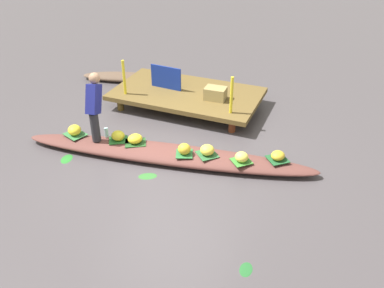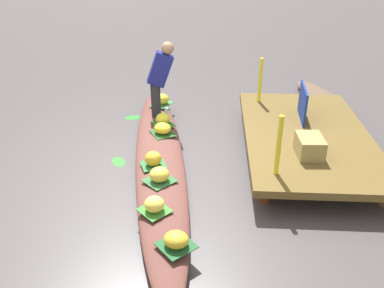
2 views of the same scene
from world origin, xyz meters
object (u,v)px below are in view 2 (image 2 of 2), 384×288
(banana_bunch_1, at_px, (176,239))
(banana_bunch_5, at_px, (162,99))
(banana_bunch_0, at_px, (154,204))
(banana_bunch_2, at_px, (163,119))
(vendor_person, at_px, (160,75))
(produce_crate, at_px, (310,146))
(banana_bunch_4, at_px, (153,159))
(banana_bunch_3, at_px, (159,174))
(banana_bunch_6, at_px, (163,128))
(water_bottle, at_px, (167,113))
(vendor_boat, at_px, (160,159))
(moored_boat, at_px, (325,99))
(market_banner, at_px, (303,103))

(banana_bunch_1, relative_size, banana_bunch_5, 0.92)
(banana_bunch_5, bearing_deg, banana_bunch_0, 5.70)
(banana_bunch_0, distance_m, banana_bunch_2, 2.30)
(vendor_person, bearing_deg, produce_crate, 54.41)
(banana_bunch_2, xyz_separation_m, banana_bunch_5, (-0.86, -0.13, 0.00))
(banana_bunch_2, xyz_separation_m, banana_bunch_4, (1.30, 0.03, 0.01))
(banana_bunch_1, relative_size, produce_crate, 0.57)
(banana_bunch_3, relative_size, produce_crate, 0.56)
(banana_bunch_1, distance_m, banana_bunch_5, 3.75)
(banana_bunch_2, height_order, produce_crate, produce_crate)
(banana_bunch_6, bearing_deg, banana_bunch_1, 9.96)
(banana_bunch_4, distance_m, banana_bunch_5, 2.17)
(banana_bunch_1, distance_m, vendor_person, 3.32)
(banana_bunch_1, distance_m, banana_bunch_4, 1.60)
(vendor_person, bearing_deg, water_bottle, 43.22)
(water_bottle, bearing_deg, banana_bunch_3, 3.89)
(vendor_boat, height_order, banana_bunch_2, banana_bunch_2)
(vendor_boat, relative_size, banana_bunch_6, 20.12)
(water_bottle, bearing_deg, moored_boat, 115.12)
(banana_bunch_4, height_order, banana_bunch_5, banana_bunch_4)
(banana_bunch_0, xyz_separation_m, banana_bunch_6, (-1.95, -0.15, -0.00))
(banana_bunch_3, bearing_deg, banana_bunch_6, -174.61)
(vendor_person, relative_size, produce_crate, 2.80)
(vendor_person, bearing_deg, banana_bunch_0, 5.50)
(vendor_person, bearing_deg, banana_bunch_1, 9.66)
(vendor_person, height_order, produce_crate, vendor_person)
(produce_crate, bearing_deg, water_bottle, -124.92)
(banana_bunch_1, xyz_separation_m, banana_bunch_4, (-1.54, -0.44, 0.02))
(vendor_boat, bearing_deg, banana_bunch_0, -4.15)
(banana_bunch_2, distance_m, produce_crate, 2.37)
(banana_bunch_5, distance_m, market_banner, 2.46)
(banana_bunch_4, xyz_separation_m, banana_bunch_6, (-0.97, 0.00, -0.02))
(water_bottle, height_order, market_banner, market_banner)
(vendor_boat, xyz_separation_m, banana_bunch_4, (0.37, -0.03, 0.21))
(banana_bunch_0, height_order, vendor_person, vendor_person)
(banana_bunch_2, relative_size, produce_crate, 0.56)
(banana_bunch_6, bearing_deg, banana_bunch_0, 4.36)
(market_banner, xyz_separation_m, produce_crate, (1.20, -0.11, -0.13))
(banana_bunch_0, bearing_deg, water_bottle, -176.54)
(moored_boat, bearing_deg, banana_bunch_1, -45.00)
(moored_boat, distance_m, market_banner, 1.83)
(banana_bunch_3, bearing_deg, produce_crate, 105.51)
(moored_boat, xyz_separation_m, banana_bunch_0, (3.92, -2.76, 0.21))
(banana_bunch_2, relative_size, water_bottle, 1.36)
(market_banner, bearing_deg, moored_boat, 157.81)
(produce_crate, bearing_deg, banana_bunch_2, -119.16)
(vendor_person, bearing_deg, banana_bunch_4, 3.52)
(produce_crate, bearing_deg, moored_boat, 162.41)
(vendor_boat, height_order, produce_crate, produce_crate)
(vendor_boat, distance_m, banana_bunch_2, 0.96)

